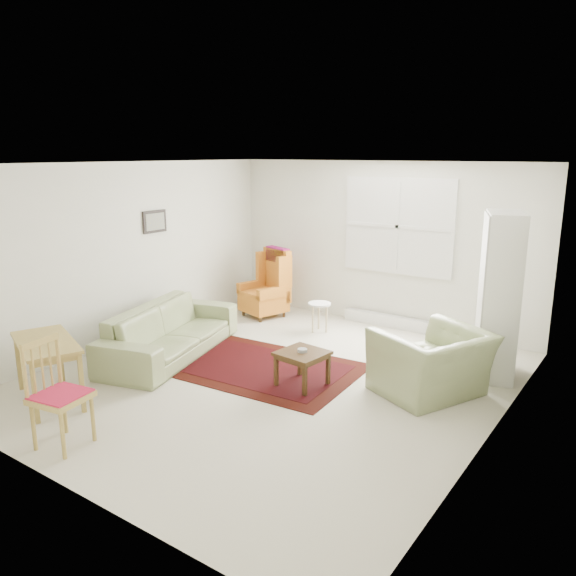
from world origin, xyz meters
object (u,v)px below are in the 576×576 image
Objects in this scene: coffee_table at (302,369)px; desk at (48,371)px; wingback_chair at (263,283)px; stool at (319,317)px; sofa at (170,322)px; desk_chair at (61,394)px; cabinet at (499,296)px; armchair at (432,357)px.

desk is (-2.02, -1.89, 0.13)m from coffee_table.
wingback_chair is 1.04× the size of desk.
wingback_chair reaches higher than stool.
coffee_table is 0.47× the size of desk.
desk is (-0.04, -1.74, -0.12)m from sofa.
wingback_chair is 2.89m from coffee_table.
coffee_table is 1.13× the size of stool.
coffee_table is 0.50× the size of desk_chair.
sofa is 2.27m from stool.
cabinet reaches higher than coffee_table.
stool is at bearing 73.33° from desk.
armchair is 2.51m from stool.
cabinet reaches higher than stool.
sofa is at bearing -52.03° from armchair.
sofa is at bearing -70.80° from wingback_chair.
sofa is 2.02× the size of armchair.
sofa is 1.16× the size of cabinet.
armchair is (3.27, 0.77, -0.02)m from sofa.
sofa is 3.36m from armchair.
coffee_table is 2.47m from cabinet.
sofa is 4.48× the size of coffee_table.
sofa is 4.12m from cabinet.
stool reaches higher than coffee_table.
armchair is 1.00× the size of wingback_chair.
coffee_table is (1.98, 0.15, -0.25)m from sofa.
stool is (1.08, 1.98, -0.23)m from sofa.
armchair is at bearing 37.20° from desk.
armchair is at bearing -47.28° from desk_chair.
stool is at bearing -94.14° from armchair.
desk is (-1.11, -3.72, 0.12)m from stool.
coffee_table is at bearing -156.47° from cabinet.
wingback_chair is at bearing 172.37° from stool.
desk_chair is (0.94, -2.23, 0.05)m from sofa.
desk_chair reaches higher than desk.
sofa reaches higher than stool.
wingback_chair is (-3.36, 1.36, 0.12)m from armchair.
armchair reaches higher than coffee_table.
cabinet is at bearing 43.13° from coffee_table.
stool is 3.88m from desk.
wingback_chair is at bearing 3.87° from desk_chair.
desk_chair is (-2.33, -3.00, 0.07)m from armchair.
armchair reaches higher than stool.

